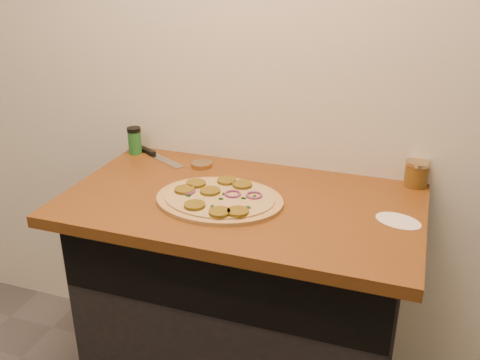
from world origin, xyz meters
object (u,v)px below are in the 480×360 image
at_px(chefs_knife, 155,155).
at_px(salsa_jar, 417,173).
at_px(pizza, 219,199).
at_px(spice_shaker, 135,140).

bearing_deg(chefs_knife, salsa_jar, 2.80).
bearing_deg(pizza, salsa_jar, 29.69).
bearing_deg(salsa_jar, pizza, -150.31).
height_order(pizza, spice_shaker, spice_shaker).
height_order(salsa_jar, spice_shaker, spice_shaker).
relative_size(chefs_knife, salsa_jar, 2.87).
distance_m(pizza, salsa_jar, 0.71).
height_order(pizza, chefs_knife, pizza).
bearing_deg(spice_shaker, chefs_knife, -3.88).
relative_size(pizza, salsa_jar, 4.70).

